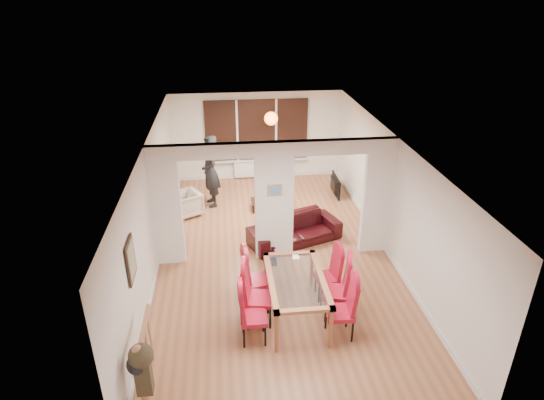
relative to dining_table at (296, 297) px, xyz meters
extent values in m
cube|color=#9A5F3E|center=(-0.15, 2.05, -0.41)|extent=(5.00, 9.00, 0.01)
cube|color=white|center=(-0.15, 2.05, 0.89)|extent=(5.00, 0.18, 2.60)
cube|color=black|center=(-0.15, 6.49, 1.09)|extent=(3.00, 0.08, 1.80)
cube|color=white|center=(-0.15, 6.45, -0.11)|extent=(1.40, 0.08, 0.50)
sphere|color=orange|center=(0.15, 5.35, 1.74)|extent=(0.36, 0.36, 0.36)
cube|color=gray|center=(-2.62, -0.35, 1.19)|extent=(0.04, 0.52, 0.67)
cube|color=#4C8CD8|center=(-0.15, 1.95, 1.19)|extent=(0.30, 0.03, 0.25)
imported|color=black|center=(0.39, 2.59, -0.10)|extent=(2.26, 1.49, 0.61)
imported|color=beige|center=(-2.15, 4.22, -0.10)|extent=(0.91, 0.92, 0.62)
imported|color=black|center=(-1.50, 4.74, 0.55)|extent=(0.79, 0.62, 1.92)
imported|color=black|center=(1.85, 5.04, -0.14)|extent=(0.94, 0.14, 0.54)
cylinder|color=#143F19|center=(-0.08, 4.42, -0.03)|extent=(0.07, 0.07, 0.28)
imported|color=black|center=(0.12, 4.41, -0.14)|extent=(0.22, 0.22, 0.05)
camera|label=1|loc=(-1.13, -6.36, 4.98)|focal=30.00mm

